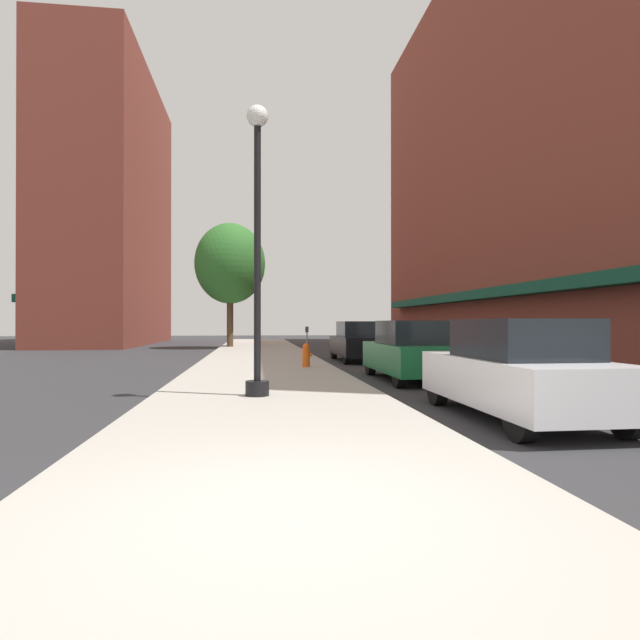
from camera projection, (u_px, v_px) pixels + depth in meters
ground_plane at (355, 360)px, 22.56m from camera, size 90.00×90.00×0.00m
sidewalk_slab at (261, 358)px, 23.06m from camera, size 4.80×50.00×0.12m
building_right_brick at (543, 127)px, 27.98m from camera, size 6.80×40.00×24.19m
building_far_background at (112, 210)px, 39.59m from camera, size 6.80×18.00×20.26m
lamppost at (257, 244)px, 10.62m from camera, size 0.48×0.48×5.90m
fire_hydrant at (306, 355)px, 17.63m from camera, size 0.33×0.26×0.79m
parking_meter_near at (307, 337)px, 23.58m from camera, size 0.14×0.09×1.31m
tree_near at (230, 264)px, 32.67m from camera, size 4.36×4.36×7.69m
car_white at (517, 371)px, 8.64m from camera, size 1.80×4.30×1.66m
car_green at (411, 351)px, 14.49m from camera, size 1.80×4.30×1.66m
car_black at (358, 342)px, 21.79m from camera, size 1.80×4.30×1.66m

